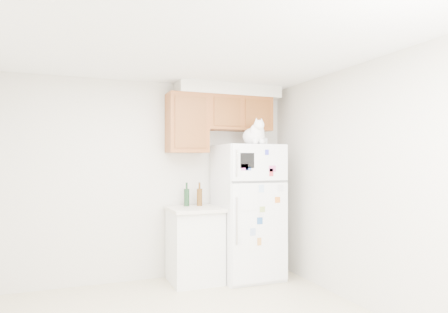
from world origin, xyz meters
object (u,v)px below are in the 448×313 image
cat (255,135)px  storage_box_front (260,142)px  bottle_green (187,194)px  refrigerator (248,211)px  bottle_amber (199,194)px  base_counter (195,244)px  storage_box_back (252,141)px

cat → storage_box_front: (0.15, 0.15, -0.08)m
storage_box_front → bottle_green: bearing=148.2°
refrigerator → bottle_amber: refrigerator is taller
refrigerator → storage_box_front: size_ratio=11.33×
refrigerator → bottle_green: refrigerator is taller
storage_box_front → bottle_amber: (-0.75, 0.24, -0.68)m
refrigerator → storage_box_front: storage_box_front is taller
base_counter → bottle_amber: 0.63m
refrigerator → base_counter: bearing=173.9°
cat → storage_box_back: size_ratio=2.57×
base_counter → cat: bearing=-19.1°
storage_box_back → bottle_green: storage_box_back is taller
cat → storage_box_front: cat is taller
base_counter → storage_box_back: 1.51m
bottle_green → bottle_amber: 0.16m
refrigerator → base_counter: (-0.69, 0.07, -0.39)m
base_counter → bottle_green: (-0.05, 0.17, 0.61)m
bottle_green → bottle_amber: (0.16, -0.03, -0.00)m
cat → bottle_amber: bearing=147.5°
storage_box_front → bottle_amber: bearing=147.1°
base_counter → bottle_green: 0.63m
storage_box_front → bottle_green: (-0.91, 0.27, -0.67)m
refrigerator → cat: size_ratio=3.67×
cat → refrigerator: bearing=96.5°
storage_box_back → storage_box_front: (0.07, -0.08, -0.01)m
cat → storage_box_back: (0.07, 0.23, -0.07)m
refrigerator → base_counter: size_ratio=1.85×
storage_box_back → cat: bearing=-90.4°
base_counter → storage_box_front: bearing=-6.6°
refrigerator → cat: bearing=-83.5°
storage_box_back → bottle_green: size_ratio=0.60×
bottle_green → storage_box_back: bearing=-12.5°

